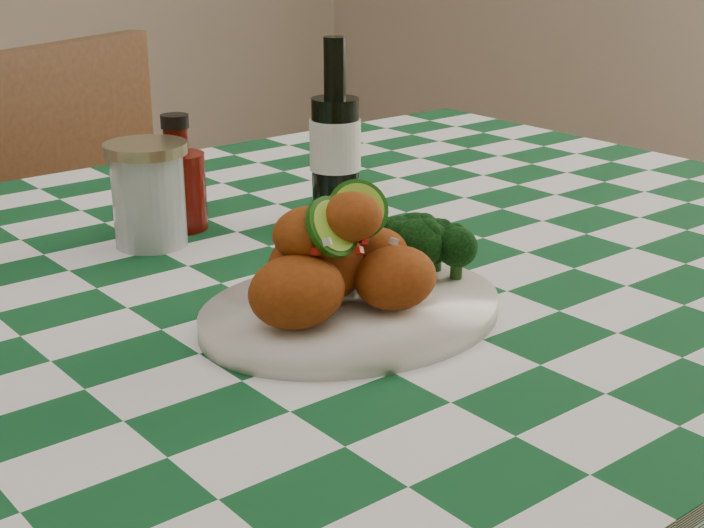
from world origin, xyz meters
TOP-DOWN VIEW (x-y plane):
  - plate at (0.04, -0.16)m, footprint 0.31×0.25m
  - fried_chicken_pile at (0.03, -0.16)m, footprint 0.16×0.12m
  - broccoli_side at (0.13, -0.14)m, footprint 0.08×0.08m
  - ketchup_bottle at (0.06, 0.18)m, footprint 0.08×0.08m
  - mason_jar at (0.01, 0.15)m, footprint 0.10×0.10m
  - beer_bottle at (0.23, 0.10)m, footprint 0.07×0.07m
  - wooden_chair_right at (0.34, 0.76)m, footprint 0.56×0.57m

SIDE VIEW (x-z plane):
  - wooden_chair_right at x=0.34m, z-range 0.00..0.91m
  - plate at x=0.04m, z-range 0.79..0.80m
  - broccoli_side at x=0.13m, z-range 0.80..0.86m
  - mason_jar at x=0.01m, z-range 0.79..0.90m
  - ketchup_bottle at x=0.06m, z-range 0.79..0.92m
  - fried_chicken_pile at x=0.03m, z-range 0.80..0.91m
  - beer_bottle at x=0.23m, z-range 0.79..1.00m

